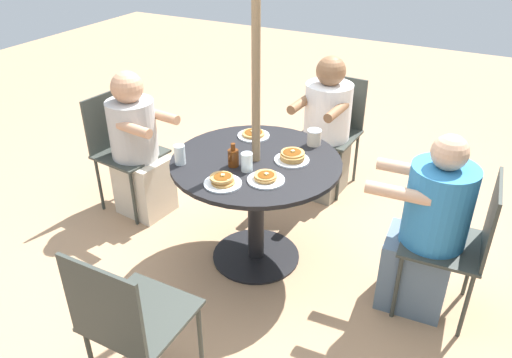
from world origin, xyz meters
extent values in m
plane|color=tan|center=(0.00, 0.00, 0.00)|extent=(12.00, 12.00, 0.00)
cylinder|color=black|center=(0.00, 0.00, 0.01)|extent=(0.59, 0.59, 0.01)
cylinder|color=black|center=(0.00, 0.00, 0.36)|extent=(0.11, 0.11, 0.72)
cylinder|color=black|center=(0.00, 0.00, 0.73)|extent=(1.05, 1.05, 0.03)
cylinder|color=#846B4C|center=(0.00, 0.00, 1.12)|extent=(0.05, 0.05, 2.23)
cylinder|color=#333833|center=(0.12, 0.96, 0.22)|extent=(0.02, 0.02, 0.45)
cylinder|color=#333833|center=(-0.25, 0.94, 0.22)|extent=(0.02, 0.02, 0.45)
cylinder|color=#333833|center=(0.10, 1.33, 0.22)|extent=(0.02, 0.02, 0.45)
cylinder|color=#333833|center=(-0.27, 1.31, 0.22)|extent=(0.02, 0.02, 0.45)
cube|color=#333833|center=(-0.08, 1.14, 0.46)|extent=(0.46, 0.46, 0.02)
cube|color=#333833|center=(-0.09, 1.34, 0.68)|extent=(0.41, 0.05, 0.43)
cube|color=slate|center=(-0.07, 1.02, 0.22)|extent=(0.36, 0.39, 0.45)
cylinder|color=teal|center=(-0.07, 1.08, 0.69)|extent=(0.35, 0.35, 0.48)
sphere|color=#DBA884|center=(-0.07, 1.08, 1.02)|extent=(0.19, 0.19, 0.19)
cylinder|color=#DBA884|center=(0.09, 0.88, 0.80)|extent=(0.09, 0.34, 0.07)
cylinder|color=#DBA884|center=(-0.20, 0.86, 0.80)|extent=(0.09, 0.34, 0.07)
cylinder|color=#333833|center=(-0.94, 0.24, 0.22)|extent=(0.02, 0.02, 0.45)
cylinder|color=#333833|center=(-0.96, -0.13, 0.22)|extent=(0.02, 0.02, 0.45)
cylinder|color=#333833|center=(-1.31, 0.26, 0.22)|extent=(0.02, 0.02, 0.45)
cylinder|color=#333833|center=(-1.33, -0.11, 0.22)|extent=(0.02, 0.02, 0.45)
cube|color=#333833|center=(-1.14, 0.07, 0.46)|extent=(0.46, 0.46, 0.02)
cube|color=#333833|center=(-1.34, 0.08, 0.68)|extent=(0.04, 0.41, 0.43)
cube|color=gray|center=(-1.02, 0.06, 0.22)|extent=(0.40, 0.37, 0.45)
cylinder|color=white|center=(-1.08, 0.06, 0.68)|extent=(0.36, 0.36, 0.46)
sphere|color=brown|center=(-1.08, 0.06, 1.01)|extent=(0.23, 0.23, 0.23)
cylinder|color=brown|center=(-0.88, 0.20, 0.78)|extent=(0.31, 0.09, 0.07)
cylinder|color=brown|center=(-0.89, -0.09, 0.78)|extent=(0.31, 0.09, 0.07)
cylinder|color=#333833|center=(-0.29, -0.93, 0.22)|extent=(0.02, 0.02, 0.45)
cylinder|color=#333833|center=(0.08, -0.97, 0.22)|extent=(0.02, 0.02, 0.45)
cylinder|color=#333833|center=(-0.33, -1.29, 0.22)|extent=(0.02, 0.02, 0.45)
cylinder|color=#333833|center=(0.04, -1.33, 0.22)|extent=(0.02, 0.02, 0.45)
cube|color=#333833|center=(-0.12, -1.13, 0.46)|extent=(0.48, 0.48, 0.02)
cube|color=#333833|center=(-0.15, -1.34, 0.68)|extent=(0.41, 0.06, 0.43)
cube|color=beige|center=(-0.11, -1.02, 0.22)|extent=(0.36, 0.39, 0.45)
cylinder|color=#B2B2B2|center=(-0.12, -1.07, 0.67)|extent=(0.34, 0.34, 0.44)
sphere|color=tan|center=(-0.12, -1.07, 0.99)|extent=(0.23, 0.23, 0.23)
cylinder|color=tan|center=(-0.24, -0.88, 0.77)|extent=(0.10, 0.29, 0.07)
cylinder|color=tan|center=(0.04, -0.91, 0.77)|extent=(0.10, 0.29, 0.07)
cylinder|color=#333833|center=(0.95, -0.18, 0.22)|extent=(0.02, 0.02, 0.45)
cylinder|color=#333833|center=(0.95, 0.19, 0.22)|extent=(0.02, 0.02, 0.45)
cube|color=#333833|center=(1.14, 0.00, 0.46)|extent=(0.43, 0.43, 0.02)
cube|color=#333833|center=(1.34, 0.00, 0.68)|extent=(0.02, 0.41, 0.43)
cylinder|color=white|center=(-0.29, -0.17, 0.75)|extent=(0.21, 0.21, 0.01)
cylinder|color=#BC8947|center=(-0.30, -0.17, 0.76)|extent=(0.15, 0.15, 0.01)
cylinder|color=#BC8947|center=(-0.29, -0.17, 0.77)|extent=(0.15, 0.15, 0.01)
ellipsoid|color=brown|center=(-0.29, -0.17, 0.78)|extent=(0.13, 0.12, 0.00)
cube|color=#F4E084|center=(-0.29, -0.18, 0.78)|extent=(0.03, 0.03, 0.01)
cylinder|color=white|center=(0.20, 0.17, 0.75)|extent=(0.21, 0.21, 0.01)
cylinder|color=#BC8947|center=(0.20, 0.16, 0.76)|extent=(0.12, 0.12, 0.01)
cylinder|color=#BC8947|center=(0.20, 0.17, 0.77)|extent=(0.13, 0.13, 0.01)
cylinder|color=#BC8947|center=(0.20, 0.16, 0.78)|extent=(0.13, 0.13, 0.01)
ellipsoid|color=brown|center=(0.20, 0.17, 0.78)|extent=(0.10, 0.09, 0.00)
cube|color=#F4E084|center=(0.20, 0.17, 0.79)|extent=(0.03, 0.03, 0.01)
cylinder|color=white|center=(-0.09, 0.20, 0.75)|extent=(0.21, 0.21, 0.01)
cylinder|color=#BC8947|center=(-0.10, 0.20, 0.76)|extent=(0.15, 0.15, 0.01)
cylinder|color=#BC8947|center=(-0.09, 0.20, 0.77)|extent=(0.15, 0.15, 0.01)
cylinder|color=#BC8947|center=(-0.09, 0.20, 0.78)|extent=(0.15, 0.15, 0.01)
cylinder|color=#BC8947|center=(-0.10, 0.20, 0.80)|extent=(0.14, 0.14, 0.01)
ellipsoid|color=brown|center=(-0.09, 0.20, 0.80)|extent=(0.12, 0.11, 0.00)
cube|color=#F4E084|center=(-0.09, 0.20, 0.81)|extent=(0.03, 0.03, 0.01)
cylinder|color=white|center=(0.35, -0.03, 0.75)|extent=(0.21, 0.21, 0.01)
cylinder|color=#BC8947|center=(0.35, -0.02, 0.76)|extent=(0.13, 0.13, 0.01)
cylinder|color=#BC8947|center=(0.34, -0.03, 0.77)|extent=(0.13, 0.13, 0.01)
cylinder|color=#BC8947|center=(0.35, -0.03, 0.79)|extent=(0.13, 0.13, 0.01)
ellipsoid|color=brown|center=(0.35, -0.03, 0.80)|extent=(0.11, 0.10, 0.00)
cube|color=#F4E084|center=(0.34, -0.03, 0.80)|extent=(0.03, 0.03, 0.01)
cylinder|color=#602D0F|center=(0.13, -0.08, 0.79)|extent=(0.07, 0.07, 0.10)
cylinder|color=#602D0F|center=(0.13, -0.08, 0.87)|extent=(0.03, 0.03, 0.04)
torus|color=#602D0F|center=(0.16, -0.08, 0.81)|extent=(0.05, 0.01, 0.05)
cylinder|color=beige|center=(-0.36, 0.23, 0.79)|extent=(0.09, 0.09, 0.09)
cylinder|color=white|center=(-0.36, 0.23, 0.84)|extent=(0.09, 0.09, 0.01)
cylinder|color=silver|center=(0.14, 0.01, 0.80)|extent=(0.07, 0.07, 0.11)
cylinder|color=silver|center=(0.25, -0.38, 0.80)|extent=(0.07, 0.07, 0.12)
camera|label=1|loc=(2.38, 1.26, 2.16)|focal=35.00mm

